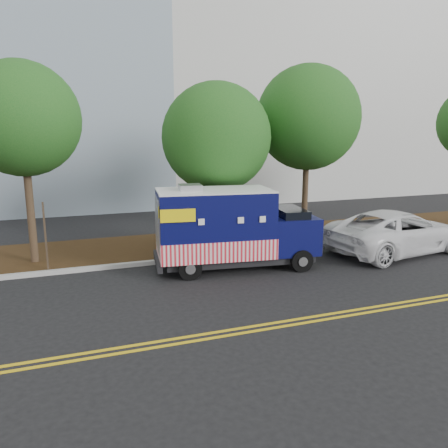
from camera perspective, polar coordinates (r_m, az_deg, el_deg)
name	(u,v)px	position (r m, az deg, el deg)	size (l,w,h in m)	color
ground	(203,272)	(14.76, -2.71, -6.25)	(120.00, 120.00, 0.00)	black
curb	(192,258)	(16.02, -4.19, -4.52)	(120.00, 0.18, 0.15)	#9E9E99
mulch_strip	(178,245)	(17.98, -6.00, -2.72)	(120.00, 4.00, 0.15)	black
centerline_near	(257,326)	(10.87, 4.40, -13.09)	(120.00, 0.10, 0.01)	gold
centerline_far	(262,330)	(10.66, 4.96, -13.62)	(120.00, 0.10, 0.01)	gold
tree_a	(22,119)	(16.15, -24.87, 12.30)	(3.78, 3.78, 6.91)	#38281C
tree_b	(216,138)	(17.09, -0.99, 11.22)	(4.20, 4.20, 6.50)	#38281C
tree_c	(308,118)	(19.57, 10.90, 13.44)	(4.47, 4.47, 7.43)	#38281C
sign_post	(46,238)	(15.37, -22.27, -1.76)	(0.06, 0.06, 2.40)	#473828
food_truck	(229,230)	(14.81, 0.62, -0.85)	(5.76, 2.73, 2.93)	black
white_car	(397,232)	(18.20, 21.70, -0.92)	(2.72, 5.91, 1.64)	white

